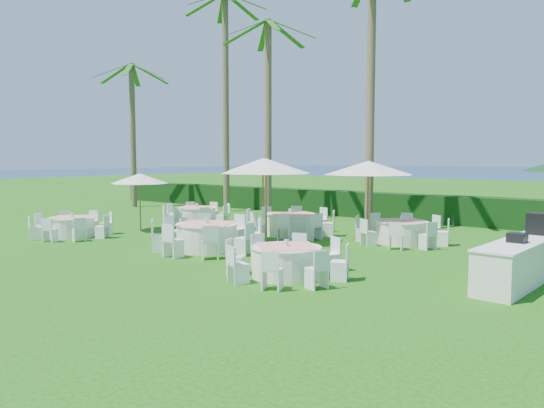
% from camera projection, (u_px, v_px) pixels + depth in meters
% --- Properties ---
extents(ground, '(120.00, 120.00, 0.00)m').
position_uv_depth(ground, '(164.00, 252.00, 15.80)').
color(ground, '#134E0D').
rests_on(ground, ground).
extents(hedge, '(34.00, 1.00, 1.20)m').
position_uv_depth(hedge, '(361.00, 204.00, 25.12)').
color(hedge, black).
rests_on(hedge, ground).
extents(banquet_table_a, '(2.74, 2.74, 0.86)m').
position_uv_depth(banquet_table_a, '(72.00, 226.00, 18.84)').
color(banquet_table_a, white).
rests_on(banquet_table_a, ground).
extents(banquet_table_b, '(3.31, 3.31, 0.99)m').
position_uv_depth(banquet_table_b, '(207.00, 236.00, 16.07)').
color(banquet_table_b, white).
rests_on(banquet_table_b, ground).
extents(banquet_table_c, '(2.84, 2.84, 0.89)m').
position_uv_depth(banquet_table_c, '(286.00, 261.00, 12.46)').
color(banquet_table_c, white).
rests_on(banquet_table_c, ground).
extents(banquet_table_d, '(2.84, 2.84, 0.87)m').
position_uv_depth(banquet_table_d, '(197.00, 215.00, 22.57)').
color(banquet_table_d, white).
rests_on(banquet_table_d, ground).
extents(banquet_table_e, '(3.16, 3.16, 0.97)m').
position_uv_depth(banquet_table_e, '(290.00, 224.00, 19.22)').
color(banquet_table_e, white).
rests_on(banquet_table_e, ground).
extents(banquet_table_f, '(2.95, 2.95, 0.91)m').
position_uv_depth(banquet_table_f, '(401.00, 231.00, 17.40)').
color(banquet_table_f, white).
rests_on(banquet_table_f, ground).
extents(umbrella_a, '(2.16, 2.16, 2.21)m').
position_uv_depth(umbrella_a, '(140.00, 179.00, 20.15)').
color(umbrella_a, brown).
rests_on(umbrella_a, ground).
extents(umbrella_b, '(2.93, 2.93, 2.78)m').
position_uv_depth(umbrella_b, '(266.00, 166.00, 17.16)').
color(umbrella_b, brown).
rests_on(umbrella_b, ground).
extents(umbrella_c, '(2.71, 2.71, 2.79)m').
position_uv_depth(umbrella_c, '(263.00, 165.00, 20.32)').
color(umbrella_c, brown).
rests_on(umbrella_c, ground).
extents(umbrella_d, '(3.08, 3.08, 2.70)m').
position_uv_depth(umbrella_d, '(368.00, 168.00, 17.86)').
color(umbrella_d, brown).
rests_on(umbrella_d, ground).
extents(buffet_table, '(1.10, 4.23, 1.49)m').
position_uv_depth(buffet_table, '(523.00, 260.00, 11.91)').
color(buffet_table, white).
rests_on(buffet_table, ground).
extents(palm_a, '(4.19, 4.39, 11.17)m').
position_uv_depth(palm_a, '(226.00, 95.00, 27.34)').
color(palm_a, brown).
rests_on(palm_a, ground).
extents(palm_b, '(4.25, 4.37, 9.02)m').
position_uv_depth(palm_b, '(268.00, 110.00, 24.14)').
color(palm_b, brown).
rests_on(palm_b, ground).
extents(palm_c, '(4.28, 4.35, 10.03)m').
position_uv_depth(palm_c, '(371.00, 87.00, 20.13)').
color(palm_c, brown).
rests_on(palm_c, ground).
extents(palm_f, '(4.35, 4.29, 8.10)m').
position_uv_depth(palm_f, '(133.00, 128.00, 30.04)').
color(palm_f, brown).
rests_on(palm_f, ground).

